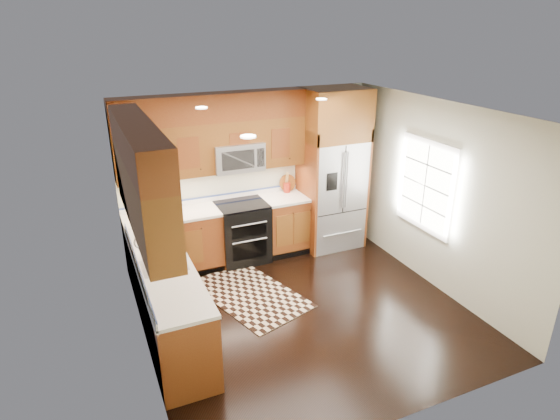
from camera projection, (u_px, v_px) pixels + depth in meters
name	position (u px, v px, depth m)	size (l,w,h in m)	color
ground	(304.00, 310.00, 6.16)	(4.00, 4.00, 0.00)	black
wall_back	(249.00, 174.00, 7.37)	(4.00, 0.02, 2.60)	#B2B8A6
wall_left	(136.00, 250.00, 4.93)	(0.02, 4.00, 2.60)	#B2B8A6
wall_right	(436.00, 196.00, 6.42)	(0.02, 4.00, 2.60)	#B2B8A6
window	(426.00, 185.00, 6.54)	(0.04, 1.10, 1.30)	white
base_cabinets	(193.00, 268.00, 6.30)	(2.85, 3.00, 0.90)	brown
countertop	(199.00, 231.00, 6.27)	(2.86, 3.01, 0.04)	silver
upper_cabinets	(187.00, 150.00, 5.89)	(2.85, 3.00, 1.15)	brown
range	(243.00, 232.00, 7.31)	(0.76, 0.67, 0.95)	black
microwave	(237.00, 156.00, 6.97)	(0.76, 0.40, 0.42)	#B2B2B7
refrigerator	(333.00, 170.00, 7.54)	(0.98, 0.75, 2.60)	#B2B2B7
sink_faucet	(160.00, 261.00, 5.33)	(0.54, 0.44, 0.37)	#B2B2B7
rug	(250.00, 294.00, 6.51)	(0.99, 1.66, 0.01)	black
knife_block	(173.00, 202.00, 6.91)	(0.13, 0.15, 0.26)	tan
utensil_crock	(287.00, 185.00, 7.60)	(0.12, 0.12, 0.33)	maroon
cutting_board	(288.00, 190.00, 7.69)	(0.28, 0.28, 0.02)	brown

